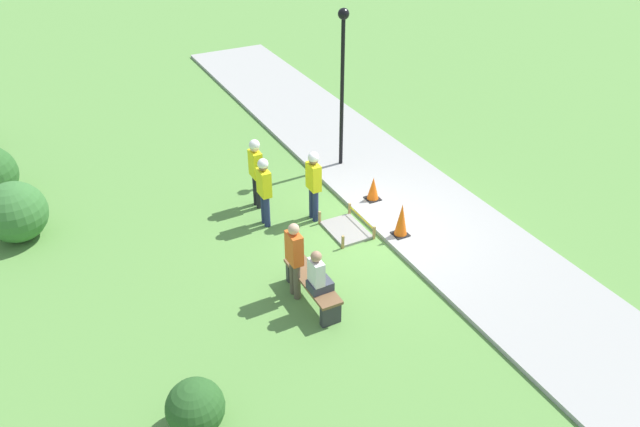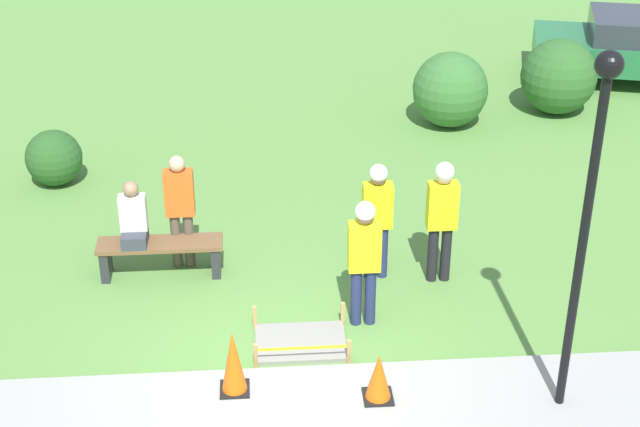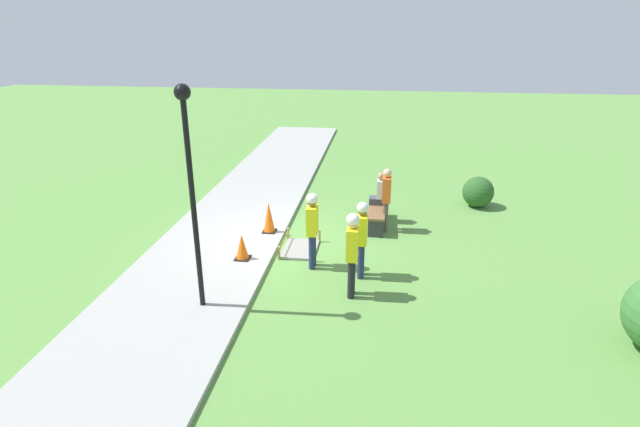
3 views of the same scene
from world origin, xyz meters
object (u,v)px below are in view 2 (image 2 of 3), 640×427
(park_bench, at_px, (160,252))
(worker_supervisor, at_px, (364,253))
(worker_trainee, at_px, (442,211))
(traffic_cone_near_patch, at_px, (233,362))
(worker_assistant, at_px, (377,212))
(person_seated_on_bench, at_px, (133,219))
(traffic_cone_far_patch, at_px, (379,377))
(lamppost_near, at_px, (591,190))
(bystander_in_orange_shirt, at_px, (180,205))

(park_bench, distance_m, worker_supervisor, 3.04)
(worker_trainee, bearing_deg, park_bench, 173.86)
(traffic_cone_near_patch, relative_size, park_bench, 0.47)
(worker_assistant, bearing_deg, worker_supervisor, -105.33)
(traffic_cone_near_patch, relative_size, person_seated_on_bench, 0.90)
(traffic_cone_near_patch, xyz_separation_m, worker_assistant, (1.93, 2.46, 0.51))
(traffic_cone_far_patch, relative_size, park_bench, 0.35)
(lamppost_near, bearing_deg, traffic_cone_far_patch, 173.88)
(worker_assistant, height_order, lamppost_near, lamppost_near)
(traffic_cone_far_patch, xyz_separation_m, lamppost_near, (2.03, -0.22, 2.39))
(person_seated_on_bench, relative_size, worker_assistant, 0.52)
(traffic_cone_far_patch, bearing_deg, worker_trainee, 65.82)
(person_seated_on_bench, height_order, lamppost_near, lamppost_near)
(worker_supervisor, bearing_deg, bystander_in_orange_shirt, 145.82)
(worker_trainee, xyz_separation_m, lamppost_near, (0.87, -2.79, 1.73))
(park_bench, bearing_deg, lamppost_near, -34.46)
(park_bench, relative_size, lamppost_near, 0.41)
(worker_supervisor, height_order, lamppost_near, lamppost_near)
(person_seated_on_bench, relative_size, worker_supervisor, 0.51)
(traffic_cone_far_patch, xyz_separation_m, worker_supervisor, (0.01, 1.62, 0.65))
(worker_assistant, relative_size, bystander_in_orange_shirt, 1.01)
(worker_assistant, height_order, worker_trainee, worker_trainee)
(traffic_cone_near_patch, xyz_separation_m, worker_trainee, (2.77, 2.31, 0.56))
(traffic_cone_far_patch, relative_size, worker_assistant, 0.35)
(traffic_cone_near_patch, xyz_separation_m, traffic_cone_far_patch, (1.62, -0.26, -0.10))
(worker_supervisor, relative_size, bystander_in_orange_shirt, 1.04)
(traffic_cone_far_patch, bearing_deg, person_seated_on_bench, 134.30)
(worker_assistant, relative_size, worker_trainee, 0.96)
(person_seated_on_bench, xyz_separation_m, worker_supervisor, (2.96, -1.41, 0.17))
(traffic_cone_far_patch, height_order, worker_trainee, worker_trainee)
(worker_assistant, bearing_deg, traffic_cone_near_patch, -128.11)
(person_seated_on_bench, xyz_separation_m, worker_trainee, (4.11, -0.46, 0.19))
(worker_trainee, bearing_deg, worker_supervisor, -140.22)
(park_bench, bearing_deg, bystander_in_orange_shirt, 38.15)
(park_bench, distance_m, lamppost_near, 6.15)
(worker_assistant, bearing_deg, person_seated_on_bench, 174.53)
(worker_supervisor, bearing_deg, park_bench, 152.73)
(person_seated_on_bench, distance_m, lamppost_near, 6.25)
(worker_supervisor, distance_m, worker_assistant, 1.14)
(traffic_cone_near_patch, bearing_deg, lamppost_near, -7.42)
(traffic_cone_far_patch, distance_m, person_seated_on_bench, 4.26)
(worker_supervisor, relative_size, lamppost_near, 0.42)
(bystander_in_orange_shirt, bearing_deg, traffic_cone_near_patch, -76.36)
(person_seated_on_bench, height_order, worker_trainee, worker_trainee)
(bystander_in_orange_shirt, distance_m, lamppost_near, 5.84)
(park_bench, relative_size, worker_assistant, 1.00)
(person_seated_on_bench, bearing_deg, worker_supervisor, -25.44)
(traffic_cone_near_patch, bearing_deg, bystander_in_orange_shirt, 103.64)
(park_bench, height_order, worker_trainee, worker_trainee)
(traffic_cone_near_patch, height_order, worker_assistant, worker_assistant)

